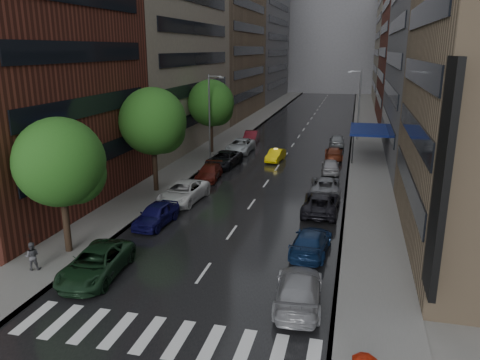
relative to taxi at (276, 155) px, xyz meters
The scene contains 18 objects.
ground 30.84m from the taxi, 88.79° to the right, with size 220.00×220.00×0.00m, color gray.
road 19.19m from the taxi, 88.06° to the left, with size 14.00×140.00×0.01m, color black.
sidewalk_left 20.92m from the taxi, 113.54° to the left, with size 4.00×140.00×0.15m, color gray.
sidewalk_right 21.47m from the taxi, 63.29° to the left, with size 4.00×140.00×0.15m, color gray.
crosswalk 32.84m from the taxi, 88.52° to the right, with size 13.15×2.80×0.01m.
buildings_left 34.98m from the taxi, 117.17° to the left, with size 8.00×108.00×38.00m.
buildings_right 33.49m from the taxi, 58.84° to the left, with size 8.05×109.10×36.00m.
building_far 88.52m from the taxi, 89.57° to the left, with size 40.00×14.00×32.00m, color slate.
tree_near 27.90m from the taxi, 106.83° to the right, with size 5.10×5.10×8.14m.
tree_mid 16.59m from the taxi, 120.44° to the right, with size 5.52×5.52×8.80m.
tree_far 9.74m from the taxi, 163.80° to the left, with size 5.30×5.30×8.44m.
taxi is the anchor object (origin of this frame).
parked_cars_left 10.95m from the taxi, 115.71° to the right, with size 3.08×43.01×1.60m.
parked_cars_right 13.56m from the taxi, 63.52° to the right, with size 2.72×43.61×1.55m.
ped_black_umbrella 30.14m from the taxi, 106.17° to the right, with size 0.96×0.98×2.09m.
street_lamp_left 8.29m from the taxi, behind, with size 1.74×0.22×9.00m.
street_lamp_right 17.00m from the taxi, 59.44° to the left, with size 1.74×0.22×9.00m.
awning 10.79m from the taxi, 23.42° to the left, with size 4.00×8.00×3.12m.
Camera 1 is at (7.50, -17.93, 11.78)m, focal length 35.00 mm.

